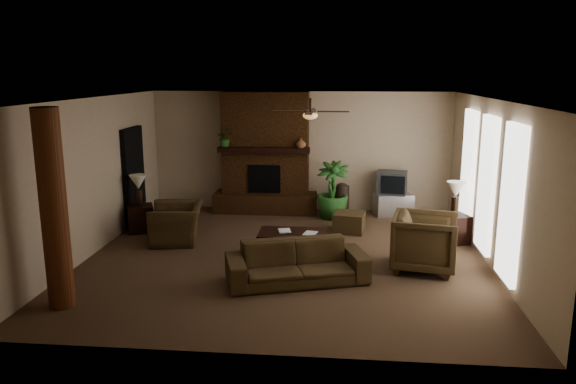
# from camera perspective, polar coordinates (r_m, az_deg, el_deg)

# --- Properties ---
(room_shell) EXTENTS (7.00, 7.00, 7.00)m
(room_shell) POSITION_cam_1_polar(r_m,az_deg,el_deg) (9.55, -0.23, 1.24)
(room_shell) COLOR brown
(room_shell) RESTS_ON ground
(fireplace) EXTENTS (2.40, 0.70, 2.80)m
(fireplace) POSITION_cam_1_polar(r_m,az_deg,el_deg) (12.84, -2.36, 3.03)
(fireplace) COLOR #512E15
(fireplace) RESTS_ON ground
(windows) EXTENTS (0.08, 3.65, 2.35)m
(windows) POSITION_cam_1_polar(r_m,az_deg,el_deg) (10.04, 19.90, 0.74)
(windows) COLOR white
(windows) RESTS_ON ground
(log_column) EXTENTS (0.36, 0.36, 2.80)m
(log_column) POSITION_cam_1_polar(r_m,az_deg,el_deg) (8.15, -23.15, -1.75)
(log_column) COLOR brown
(log_column) RESTS_ON ground
(doorway) EXTENTS (0.10, 1.00, 2.10)m
(doorway) POSITION_cam_1_polar(r_m,az_deg,el_deg) (12.15, -15.72, 1.52)
(doorway) COLOR black
(doorway) RESTS_ON ground
(ceiling_fan) EXTENTS (1.35, 1.35, 0.37)m
(ceiling_fan) POSITION_cam_1_polar(r_m,az_deg,el_deg) (9.67, 2.33, 8.13)
(ceiling_fan) COLOR black
(ceiling_fan) RESTS_ON ceiling
(sofa) EXTENTS (2.28, 1.27, 0.86)m
(sofa) POSITION_cam_1_polar(r_m,az_deg,el_deg) (8.64, 0.94, -6.67)
(sofa) COLOR #44341D
(sofa) RESTS_ON ground
(armchair_left) EXTENTS (0.91, 1.22, 0.97)m
(armchair_left) POSITION_cam_1_polar(r_m,az_deg,el_deg) (10.88, -11.51, -2.57)
(armchair_left) COLOR #44341D
(armchair_left) RESTS_ON ground
(armchair_right) EXTENTS (1.12, 1.17, 1.05)m
(armchair_right) POSITION_cam_1_polar(r_m,az_deg,el_deg) (9.42, 14.03, -4.80)
(armchair_right) COLOR #44341D
(armchair_right) RESTS_ON ground
(coffee_table) EXTENTS (1.20, 0.70, 0.43)m
(coffee_table) POSITION_cam_1_polar(r_m,az_deg,el_deg) (9.90, 0.44, -4.49)
(coffee_table) COLOR black
(coffee_table) RESTS_ON ground
(ottoman) EXTENTS (0.69, 0.69, 0.40)m
(ottoman) POSITION_cam_1_polar(r_m,az_deg,el_deg) (11.43, 6.38, -3.14)
(ottoman) COLOR #44341D
(ottoman) RESTS_ON ground
(tv_stand) EXTENTS (0.94, 0.68, 0.50)m
(tv_stand) POSITION_cam_1_polar(r_m,az_deg,el_deg) (12.89, 10.85, -1.26)
(tv_stand) COLOR #B9B9BB
(tv_stand) RESTS_ON ground
(tv) EXTENTS (0.73, 0.63, 0.52)m
(tv) POSITION_cam_1_polar(r_m,az_deg,el_deg) (12.77, 10.74, 0.96)
(tv) COLOR #37373A
(tv) RESTS_ON tv_stand
(floor_vase) EXTENTS (0.34, 0.34, 0.77)m
(floor_vase) POSITION_cam_1_polar(r_m,az_deg,el_deg) (12.61, 5.60, -0.55)
(floor_vase) COLOR #33251C
(floor_vase) RESTS_ON ground
(floor_plant) EXTENTS (0.82, 1.34, 0.72)m
(floor_plant) POSITION_cam_1_polar(r_m,az_deg,el_deg) (12.40, 4.60, -1.09)
(floor_plant) COLOR #2C5F26
(floor_plant) RESTS_ON ground
(side_table_left) EXTENTS (0.65, 0.65, 0.55)m
(side_table_left) POSITION_cam_1_polar(r_m,az_deg,el_deg) (11.76, -15.05, -2.67)
(side_table_left) COLOR black
(side_table_left) RESTS_ON ground
(lamp_left) EXTENTS (0.37, 0.37, 0.65)m
(lamp_left) POSITION_cam_1_polar(r_m,az_deg,el_deg) (11.58, -15.29, 0.77)
(lamp_left) COLOR black
(lamp_left) RESTS_ON side_table_left
(side_table_right) EXTENTS (0.65, 0.65, 0.55)m
(side_table_right) POSITION_cam_1_polar(r_m,az_deg,el_deg) (11.11, 16.82, -3.67)
(side_table_right) COLOR black
(side_table_right) RESTS_ON ground
(lamp_right) EXTENTS (0.41, 0.41, 0.65)m
(lamp_right) POSITION_cam_1_polar(r_m,az_deg,el_deg) (10.95, 17.03, 0.01)
(lamp_right) COLOR black
(lamp_right) RESTS_ON side_table_right
(mantel_plant) EXTENTS (0.50, 0.52, 0.33)m
(mantel_plant) POSITION_cam_1_polar(r_m,az_deg,el_deg) (12.69, -6.54, 5.44)
(mantel_plant) COLOR #2C5F26
(mantel_plant) RESTS_ON fireplace
(mantel_vase) EXTENTS (0.26, 0.27, 0.22)m
(mantel_vase) POSITION_cam_1_polar(r_m,az_deg,el_deg) (12.38, 1.37, 5.09)
(mantel_vase) COLOR #905939
(mantel_vase) RESTS_ON fireplace
(book_a) EXTENTS (0.22, 0.07, 0.29)m
(book_a) POSITION_cam_1_polar(r_m,az_deg,el_deg) (9.85, -0.99, -3.35)
(book_a) COLOR #999999
(book_a) RESTS_ON coffee_table
(book_b) EXTENTS (0.21, 0.07, 0.29)m
(book_b) POSITION_cam_1_polar(r_m,az_deg,el_deg) (9.75, 1.72, -3.53)
(book_b) COLOR #999999
(book_b) RESTS_ON coffee_table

